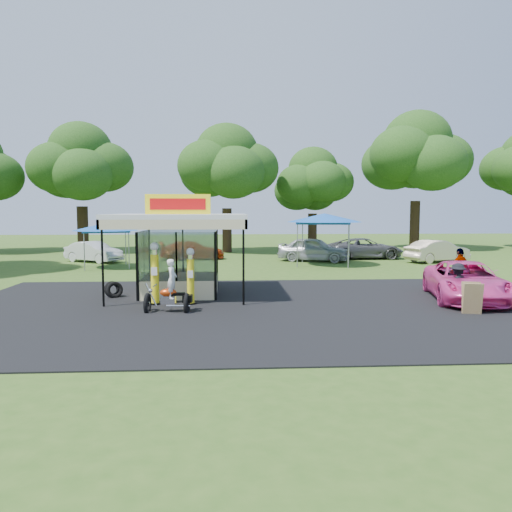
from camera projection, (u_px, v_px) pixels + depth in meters
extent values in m
plane|color=#33551A|center=(229.00, 321.00, 16.00)|extent=(120.00, 120.00, 0.00)
cube|color=black|center=(229.00, 308.00, 17.98)|extent=(20.00, 14.00, 0.04)
cube|color=white|center=(181.00, 294.00, 20.84)|extent=(3.00, 3.00, 0.06)
cube|color=white|center=(179.00, 216.00, 20.55)|extent=(5.40, 5.40, 0.18)
cube|color=yellow|center=(178.00, 204.00, 20.01)|extent=(2.60, 0.25, 0.80)
cube|color=red|center=(178.00, 204.00, 19.88)|extent=(2.21, 0.02, 0.45)
cylinder|color=black|center=(103.00, 264.00, 18.01)|extent=(0.08, 0.08, 3.20)
cylinder|color=black|center=(243.00, 263.00, 18.32)|extent=(0.08, 0.08, 3.20)
cylinder|color=black|center=(155.00, 304.00, 18.58)|extent=(0.44, 0.44, 0.10)
cylinder|color=yellow|center=(155.00, 279.00, 18.49)|extent=(0.30, 0.30, 1.80)
cylinder|color=silver|center=(154.00, 252.00, 18.40)|extent=(0.20, 0.20, 0.20)
sphere|color=white|center=(154.00, 247.00, 18.39)|extent=(0.32, 0.32, 0.32)
cube|color=white|center=(154.00, 271.00, 18.29)|extent=(0.22, 0.02, 0.30)
cylinder|color=black|center=(191.00, 304.00, 18.63)|extent=(0.40, 0.40, 0.09)
cylinder|color=yellow|center=(191.00, 281.00, 18.55)|extent=(0.27, 0.27, 1.63)
cylinder|color=silver|center=(190.00, 257.00, 18.47)|extent=(0.18, 0.18, 0.18)
sphere|color=white|center=(190.00, 252.00, 18.46)|extent=(0.29, 0.29, 0.29)
cube|color=white|center=(190.00, 274.00, 18.37)|extent=(0.20, 0.02, 0.27)
torus|color=black|center=(147.00, 304.00, 17.19)|extent=(0.20, 0.77, 0.76)
torus|color=black|center=(187.00, 304.00, 17.18)|extent=(0.20, 0.77, 0.76)
cube|color=silver|center=(168.00, 300.00, 17.18)|extent=(0.52, 0.29, 0.27)
ellipsoid|color=#C3390D|center=(168.00, 292.00, 17.15)|extent=(0.58, 0.33, 0.27)
cube|color=black|center=(177.00, 294.00, 17.16)|extent=(0.52, 0.27, 0.09)
cube|color=black|center=(188.00, 299.00, 17.17)|extent=(0.34, 0.33, 0.25)
cylinder|color=silver|center=(151.00, 295.00, 17.16)|extent=(0.40, 0.08, 0.81)
cylinder|color=silver|center=(155.00, 285.00, 17.13)|extent=(0.08, 0.55, 0.05)
sphere|color=silver|center=(151.00, 291.00, 17.15)|extent=(0.15, 0.15, 0.15)
imported|color=white|center=(172.00, 279.00, 17.11)|extent=(0.36, 0.52, 1.36)
torus|color=black|center=(115.00, 290.00, 20.04)|extent=(0.75, 0.61, 0.70)
torus|color=black|center=(112.00, 289.00, 20.17)|extent=(0.75, 0.67, 0.70)
cube|color=#593819|center=(474.00, 299.00, 16.70)|extent=(0.66, 0.42, 1.10)
cube|color=#593819|center=(470.00, 298.00, 16.96)|extent=(0.66, 0.42, 1.10)
imported|color=yellow|center=(185.00, 277.00, 22.99)|extent=(2.82, 1.13, 0.96)
imported|color=#F1419E|center=(466.00, 281.00, 19.46)|extent=(3.77, 5.95, 1.53)
imported|color=black|center=(458.00, 284.00, 18.54)|extent=(1.18, 0.98, 1.58)
imported|color=gray|center=(460.00, 270.00, 21.88)|extent=(1.20, 0.86, 1.89)
imported|color=white|center=(94.00, 252.00, 34.26)|extent=(4.43, 3.53, 1.41)
imported|color=#B5380D|center=(192.00, 250.00, 36.07)|extent=(4.93, 2.76, 1.35)
imported|color=#ACACB1|center=(314.00, 249.00, 34.75)|extent=(5.35, 3.72, 1.69)
imported|color=#4E4E50|center=(365.00, 248.00, 36.70)|extent=(5.56, 2.75, 1.52)
imported|color=beige|center=(437.00, 251.00, 34.21)|extent=(4.88, 3.16, 1.52)
cylinder|color=gray|center=(91.00, 249.00, 32.02)|extent=(0.06, 0.06, 2.20)
cylinder|color=gray|center=(131.00, 248.00, 32.17)|extent=(0.06, 0.06, 2.20)
cylinder|color=gray|center=(79.00, 252.00, 29.48)|extent=(0.06, 0.06, 2.20)
cylinder|color=gray|center=(123.00, 252.00, 29.63)|extent=(0.06, 0.06, 2.20)
cube|color=#1B56B3|center=(106.00, 231.00, 30.72)|extent=(2.75, 2.75, 0.11)
cone|color=#1B56B3|center=(105.00, 227.00, 30.69)|extent=(3.96, 3.96, 0.46)
cylinder|color=gray|center=(297.00, 243.00, 33.76)|extent=(0.07, 0.07, 2.67)
cylinder|color=gray|center=(342.00, 243.00, 33.95)|extent=(0.07, 0.07, 2.67)
cylinder|color=gray|center=(304.00, 246.00, 30.64)|extent=(0.07, 0.07, 2.67)
cylinder|color=gray|center=(354.00, 246.00, 30.83)|extent=(0.07, 0.07, 2.67)
cube|color=#1B56B3|center=(324.00, 223.00, 32.17)|extent=(3.33, 3.33, 0.13)
cone|color=#1B56B3|center=(324.00, 218.00, 32.14)|extent=(4.80, 4.80, 0.56)
cylinder|color=black|center=(83.00, 229.00, 43.03)|extent=(0.93, 0.93, 3.91)
ellipsoid|color=#173F12|center=(81.00, 171.00, 42.59)|extent=(9.07, 9.07, 7.78)
cylinder|color=black|center=(227.00, 230.00, 42.35)|extent=(0.80, 0.80, 3.74)
ellipsoid|color=#173F12|center=(227.00, 173.00, 41.91)|extent=(8.97, 8.97, 7.69)
cylinder|color=black|center=(312.00, 231.00, 45.90)|extent=(0.82, 0.82, 3.28)
ellipsoid|color=#173F12|center=(313.00, 185.00, 45.53)|extent=(7.66, 7.66, 6.56)
cylinder|color=black|center=(415.00, 225.00, 45.90)|extent=(0.89, 0.89, 4.43)
ellipsoid|color=#173F12|center=(416.00, 163.00, 45.39)|extent=(10.34, 10.34, 8.86)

